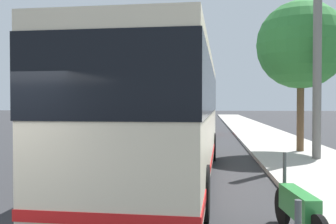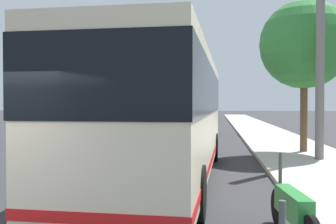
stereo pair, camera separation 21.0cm
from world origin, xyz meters
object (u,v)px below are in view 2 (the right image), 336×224
Objects in this scene: coach_bus at (167,109)px; car_side_street at (157,118)px; motorcycle_mid_row at (293,210)px; car_oncoming at (208,114)px; car_far_distant at (202,124)px; utility_pole at (320,61)px; roadside_tree_mid_block at (304,45)px.

car_side_street is (26.17, 4.34, -1.27)m from coach_bus.
coach_bus is at bearing 22.34° from motorcycle_mid_row.
car_oncoming reaches higher than motorcycle_mid_row.
coach_bus is 2.83× the size of car_oncoming.
car_far_distant is 0.55× the size of utility_pole.
roadside_tree_mid_block reaches higher than car_oncoming.
car_side_street is 24.68m from utility_pole.
car_far_distant is 22.95m from car_oncoming.
coach_bus is 26.56m from car_side_street.
roadside_tree_mid_block is (-9.71, -4.50, 3.76)m from car_far_distant.
coach_bus is 5.21× the size of motorcycle_mid_row.
car_oncoming is 33.19m from roadside_tree_mid_block.
roadside_tree_mid_block is (5.68, -4.90, 2.53)m from coach_bus.
motorcycle_mid_row is at bearing 10.11° from car_side_street.
roadside_tree_mid_block is at bearing -169.83° from car_oncoming.
roadside_tree_mid_block reaches higher than coach_bus.
roadside_tree_mid_block is at bearing -38.74° from coach_bus.
car_far_distant is at bearing 0.53° from coach_bus.
roadside_tree_mid_block is (-20.49, -9.24, 3.80)m from car_side_street.
car_oncoming is at bearing 7.50° from utility_pole.
coach_bus is 2.65× the size of car_side_street.
car_far_distant is at bearing -177.63° from car_oncoming.
coach_bus is at bearing 125.21° from utility_pole.
car_far_distant is (19.88, 2.08, 0.23)m from motorcycle_mid_row.
car_oncoming is at bearing 7.92° from roadside_tree_mid_block.
roadside_tree_mid_block is at bearing -20.02° from motorcycle_mid_row.
roadside_tree_mid_block reaches higher than motorcycle_mid_row.
car_far_distant is 11.34m from roadside_tree_mid_block.
car_far_distant is 0.62× the size of roadside_tree_mid_block.
motorcycle_mid_row is 0.30× the size of utility_pole.
coach_bus reaches higher than car_side_street.
motorcycle_mid_row is at bearing -174.90° from car_oncoming.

